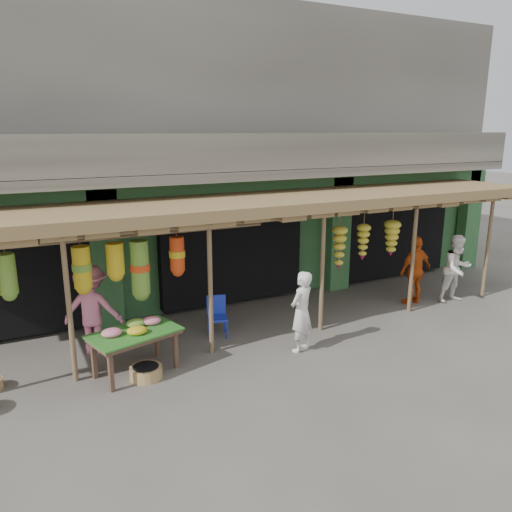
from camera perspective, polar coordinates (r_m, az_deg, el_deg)
name	(u,v)px	position (r m, az deg, el deg)	size (l,w,h in m)	color
ground	(275,335)	(10.60, 2.18, -8.98)	(80.00, 80.00, 0.00)	#514C47
building	(192,159)	(14.21, -7.33, 10.89)	(16.40, 6.80, 7.00)	gray
awning	(253,208)	(10.51, -0.40, 5.50)	(14.00, 2.70, 2.79)	brown
flower_table	(134,334)	(9.03, -13.73, -8.61)	(1.69, 1.26, 0.91)	#4F3728
blue_chair	(217,314)	(10.45, -4.48, -6.59)	(0.49, 0.50, 0.84)	#1B2DB0
basket_mid	(146,372)	(9.04, -12.46, -12.86)	(0.56, 0.56, 0.22)	#946442
person_front	(302,312)	(9.63, 5.22, -6.35)	(0.58, 0.38, 1.60)	silver
person_right	(457,269)	(13.26, 21.98, -1.35)	(0.82, 0.64, 1.69)	white
person_vendor	(415,270)	(12.77, 17.73, -1.54)	(1.00, 0.42, 1.70)	#C64D12
person_shopper	(92,309)	(10.01, -18.20, -5.79)	(1.12, 0.65, 1.74)	pink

